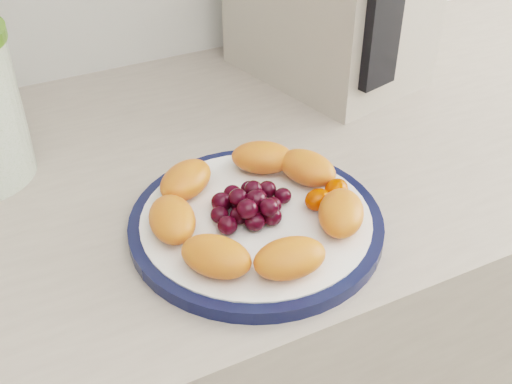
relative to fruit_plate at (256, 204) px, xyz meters
name	(u,v)px	position (x,y,z in m)	size (l,w,h in m)	color
counter	(265,365)	(0.09, 0.15, -0.48)	(3.50, 0.60, 0.90)	#AA9C8D
cabinet_face	(265,376)	(0.09, 0.15, -0.51)	(3.48, 0.58, 0.84)	#9F7A5E
plate_rim	(256,224)	(0.00, 0.00, -0.03)	(0.27, 0.27, 0.01)	#0F1537
plate_face	(256,223)	(0.00, 0.00, -0.02)	(0.25, 0.25, 0.02)	white
fruit_plate	(256,204)	(0.00, 0.00, 0.00)	(0.23, 0.23, 0.03)	#D85421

